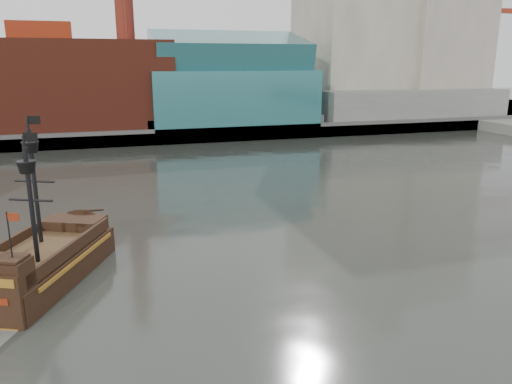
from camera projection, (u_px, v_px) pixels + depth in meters
name	position (u px, v px, depth m)	size (l,w,h in m)	color
ground	(375.00, 318.00, 27.25)	(400.00, 400.00, 0.00)	#2A2D28
promenade_far	(163.00, 119.00, 111.93)	(220.00, 60.00, 2.00)	slate
seawall	(185.00, 136.00, 84.62)	(220.00, 1.00, 2.60)	#4C4C49
skyline	(188.00, 5.00, 100.58)	(149.00, 45.00, 62.00)	#756346
crane_a	(491.00, 38.00, 120.78)	(22.50, 4.00, 32.25)	slate
crane_b	(492.00, 54.00, 133.68)	(19.10, 4.00, 26.25)	slate
pirate_ship	(40.00, 268.00, 31.37)	(10.25, 15.30, 11.10)	black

